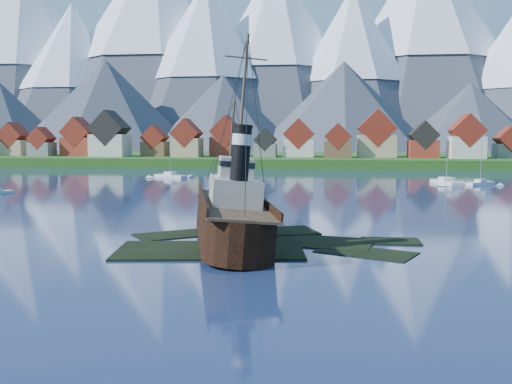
# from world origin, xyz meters

# --- Properties ---
(ground) EXTENTS (1400.00, 1400.00, 0.00)m
(ground) POSITION_xyz_m (0.00, 0.00, 0.00)
(ground) COLOR navy
(ground) RESTS_ON ground
(shoal) EXTENTS (31.71, 21.24, 1.14)m
(shoal) POSITION_xyz_m (1.78, 2.15, -0.35)
(shoal) COLOR black
(shoal) RESTS_ON ground
(shore_bank) EXTENTS (600.00, 80.00, 3.20)m
(shore_bank) POSITION_xyz_m (0.00, 170.00, 0.00)
(shore_bank) COLOR #194212
(shore_bank) RESTS_ON ground
(seawall) EXTENTS (600.00, 2.50, 2.00)m
(seawall) POSITION_xyz_m (0.00, 132.00, 0.00)
(seawall) COLOR #3F3D38
(seawall) RESTS_ON ground
(town) EXTENTS (250.96, 16.69, 17.30)m
(town) POSITION_xyz_m (-33.12, 152.18, 8.99)
(town) COLOR maroon
(town) RESTS_ON ground
(mountains) EXTENTS (965.00, 340.00, 205.00)m
(mountains) POSITION_xyz_m (-0.79, 481.26, 89.34)
(mountains) COLOR #2D333D
(mountains) RESTS_ON ground
(tugboat_wreck) EXTENTS (6.50, 28.01, 22.20)m
(tugboat_wreck) POSITION_xyz_m (-1.77, 3.50, 2.80)
(tugboat_wreck) COLOR black
(tugboat_wreck) RESTS_ON ground
(sailboat_c) EXTENTS (9.71, 6.88, 12.57)m
(sailboat_c) POSITION_xyz_m (-32.26, 88.78, 0.28)
(sailboat_c) COLOR silver
(sailboat_c) RESTS_ON ground
(sailboat_d) EXTENTS (7.29, 6.44, 10.66)m
(sailboat_d) POSITION_xyz_m (42.43, 76.79, 0.24)
(sailboat_d) COLOR silver
(sailboat_d) RESTS_ON ground
(sailboat_e) EXTENTS (5.47, 11.84, 13.32)m
(sailboat_e) POSITION_xyz_m (35.13, 77.23, 0.29)
(sailboat_e) COLOR silver
(sailboat_e) RESTS_ON ground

